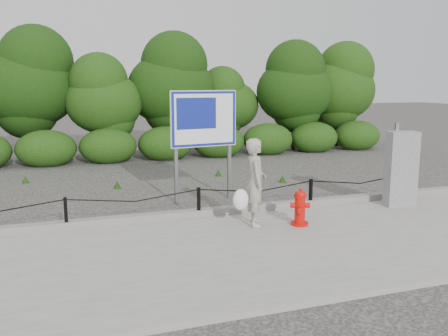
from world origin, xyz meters
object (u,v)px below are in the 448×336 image
utility_cabinet (401,169)px  fire_hydrant (300,208)px  advertising_sign (203,124)px  pedestrian (255,183)px

utility_cabinet → fire_hydrant: bearing=-155.4°
advertising_sign → pedestrian: bearing=-90.2°
fire_hydrant → utility_cabinet: (2.72, 0.58, 0.48)m
advertising_sign → fire_hydrant: bearing=-74.6°
pedestrian → fire_hydrant: bearing=-92.2°
fire_hydrant → advertising_sign: bearing=132.9°
fire_hydrant → advertising_sign: advertising_sign is taller
pedestrian → utility_cabinet: (3.52, 0.30, 0.01)m
advertising_sign → utility_cabinet: bearing=-35.4°
fire_hydrant → advertising_sign: 3.20m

